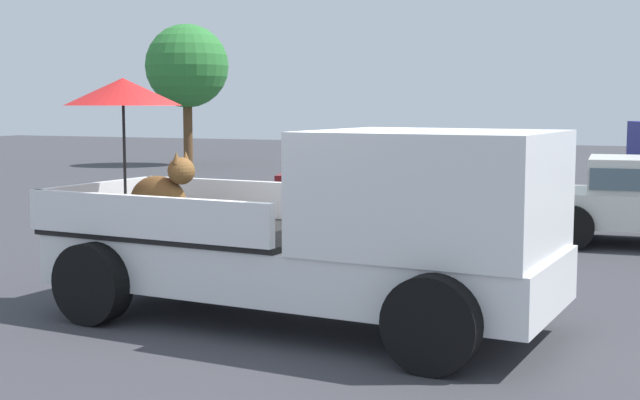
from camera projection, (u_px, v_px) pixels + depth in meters
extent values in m
plane|color=#38383D|center=(298.00, 322.00, 8.71)|extent=(80.00, 80.00, 0.00)
cylinder|color=black|center=(501.00, 280.00, 8.74)|extent=(0.82, 0.33, 0.80)
cylinder|color=black|center=(432.00, 324.00, 7.01)|extent=(0.82, 0.33, 0.80)
cylinder|color=black|center=(207.00, 253.00, 10.34)|extent=(0.82, 0.33, 0.80)
cylinder|color=black|center=(92.00, 283.00, 8.60)|extent=(0.82, 0.33, 0.80)
cube|color=white|center=(298.00, 265.00, 8.65)|extent=(5.11, 2.12, 0.50)
cube|color=white|center=(435.00, 191.00, 7.93)|extent=(2.22, 1.99, 1.08)
cube|color=#4C606B|center=(547.00, 173.00, 7.45)|extent=(0.17, 1.72, 0.64)
cube|color=black|center=(201.00, 229.00, 9.15)|extent=(2.91, 2.02, 0.06)
cube|color=white|center=(248.00, 199.00, 9.94)|extent=(2.80, 0.28, 0.40)
cube|color=white|center=(144.00, 217.00, 8.31)|extent=(2.80, 0.28, 0.40)
cube|color=white|center=(99.00, 200.00, 9.74)|extent=(0.22, 1.84, 0.40)
ellipsoid|color=brown|center=(158.00, 201.00, 9.16)|extent=(0.70, 0.36, 0.52)
sphere|color=brown|center=(181.00, 171.00, 8.98)|extent=(0.30, 0.30, 0.28)
cone|color=brown|center=(186.00, 157.00, 9.04)|extent=(0.10, 0.10, 0.12)
cone|color=brown|center=(176.00, 158.00, 8.90)|extent=(0.10, 0.10, 0.12)
cylinder|color=black|center=(125.00, 164.00, 9.09)|extent=(0.03, 0.03, 1.28)
cone|color=red|center=(123.00, 92.00, 9.01)|extent=(1.27, 1.27, 0.28)
cylinder|color=black|center=(577.00, 214.00, 14.66)|extent=(0.68, 0.28, 0.66)
cylinder|color=black|center=(571.00, 227.00, 13.00)|extent=(0.68, 0.28, 0.66)
cylinder|color=black|center=(317.00, 202.00, 16.39)|extent=(0.69, 0.39, 0.66)
cylinder|color=black|center=(329.00, 193.00, 18.13)|extent=(0.69, 0.39, 0.66)
cylinder|color=black|center=(464.00, 204.00, 16.02)|extent=(0.69, 0.39, 0.66)
cylinder|color=black|center=(462.00, 194.00, 17.75)|extent=(0.69, 0.39, 0.66)
cube|color=maroon|center=(393.00, 187.00, 17.05)|extent=(4.61, 2.85, 0.52)
cube|color=maroon|center=(398.00, 161.00, 16.98)|extent=(2.45, 2.10, 0.56)
cube|color=#4C606B|center=(398.00, 161.00, 16.98)|extent=(2.42, 2.17, 0.32)
cylinder|color=brown|center=(188.00, 130.00, 31.01)|extent=(0.32, 0.32, 2.45)
sphere|color=#2D7A33|center=(187.00, 66.00, 30.77)|extent=(2.90, 2.90, 2.90)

